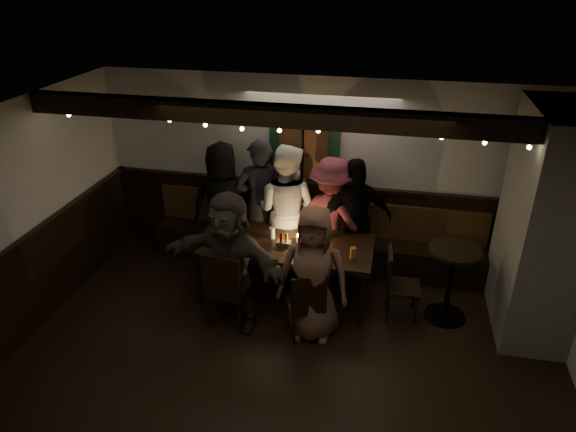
% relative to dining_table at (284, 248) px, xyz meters
% --- Properties ---
extents(room, '(6.02, 5.01, 2.62)m').
position_rel_dining_table_xyz_m(room, '(1.31, 0.02, 0.37)').
color(room, black).
rests_on(room, ground).
extents(dining_table, '(2.17, 0.93, 0.94)m').
position_rel_dining_table_xyz_m(dining_table, '(0.00, 0.00, 0.00)').
color(dining_table, black).
rests_on(dining_table, ground).
extents(chair_near_left, '(0.49, 0.49, 1.01)m').
position_rel_dining_table_xyz_m(chair_near_left, '(-0.52, -0.74, -0.14)').
color(chair_near_left, black).
rests_on(chair_near_left, ground).
extents(chair_near_right, '(0.52, 0.52, 0.88)m').
position_rel_dining_table_xyz_m(chair_near_right, '(0.42, -0.76, -0.21)').
color(chair_near_right, black).
rests_on(chair_near_right, ground).
extents(chair_end, '(0.42, 0.42, 0.88)m').
position_rel_dining_table_xyz_m(chair_end, '(1.39, -0.12, -0.21)').
color(chair_end, black).
rests_on(chair_end, ground).
extents(high_top, '(0.60, 0.60, 0.95)m').
position_rel_dining_table_xyz_m(high_top, '(2.01, -0.03, -0.11)').
color(high_top, black).
rests_on(high_top, ground).
extents(person_a, '(1.00, 0.81, 1.76)m').
position_rel_dining_table_xyz_m(person_a, '(-1.01, 0.68, 0.17)').
color(person_a, black).
rests_on(person_a, ground).
extents(person_b, '(0.78, 0.63, 1.86)m').
position_rel_dining_table_xyz_m(person_b, '(-0.48, 0.70, 0.22)').
color(person_b, black).
rests_on(person_b, ground).
extents(person_c, '(1.00, 0.85, 1.81)m').
position_rel_dining_table_xyz_m(person_c, '(-0.13, 0.67, 0.20)').
color(person_c, white).
rests_on(person_c, ground).
extents(person_d, '(1.24, 0.98, 1.68)m').
position_rel_dining_table_xyz_m(person_d, '(0.49, 0.68, 0.13)').
color(person_d, brown).
rests_on(person_d, ground).
extents(person_e, '(1.08, 0.78, 1.71)m').
position_rel_dining_table_xyz_m(person_e, '(0.80, 0.64, 0.14)').
color(person_e, black).
rests_on(person_e, ground).
extents(person_f, '(1.64, 0.87, 1.69)m').
position_rel_dining_table_xyz_m(person_f, '(-0.49, -0.66, 0.14)').
color(person_f, '#332C26').
rests_on(person_f, ground).
extents(person_g, '(0.79, 0.52, 1.62)m').
position_rel_dining_table_xyz_m(person_g, '(0.47, -0.67, 0.10)').
color(person_g, brown).
rests_on(person_g, ground).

